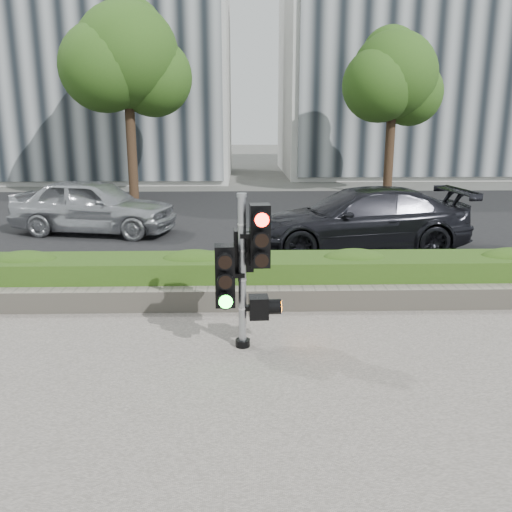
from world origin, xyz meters
The scene contains 13 objects.
ground centered at (0.00, 0.00, 0.00)m, with size 120.00×120.00×0.00m, color #51514C.
sidewalk centered at (0.00, -2.50, 0.01)m, with size 16.00×11.00×0.03m, color #9E9389.
road centered at (0.00, 10.00, 0.01)m, with size 60.00×13.00×0.02m, color black.
curb centered at (0.00, 3.15, 0.06)m, with size 60.00×0.25×0.12m, color gray.
stone_wall centered at (0.00, 1.90, 0.20)m, with size 12.00×0.32×0.34m, color gray.
hedge centered at (0.00, 2.55, 0.37)m, with size 12.00×1.00×0.68m, color #578127.
building_left centered at (-9.00, 23.00, 7.50)m, with size 16.00×9.00×15.00m, color #B7B7B2.
building_right centered at (11.00, 25.00, 6.00)m, with size 18.00×10.00×12.00m, color #B7B7B2.
tree_left centered at (-4.52, 14.56, 5.04)m, with size 4.61×4.03×7.34m.
tree_right centered at (5.48, 15.55, 4.48)m, with size 4.10×3.58×6.53m.
traffic_signal centered at (-0.37, 0.47, 1.16)m, with size 0.71×0.53×2.04m.
car_silver centered at (-4.28, 7.97, 0.75)m, with size 1.72×4.27×1.46m, color #AEB0B5.
car_dark centered at (2.28, 5.82, 0.74)m, with size 2.02×4.96×1.44m, color black.
Camera 1 is at (-0.39, -6.24, 2.95)m, focal length 38.00 mm.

